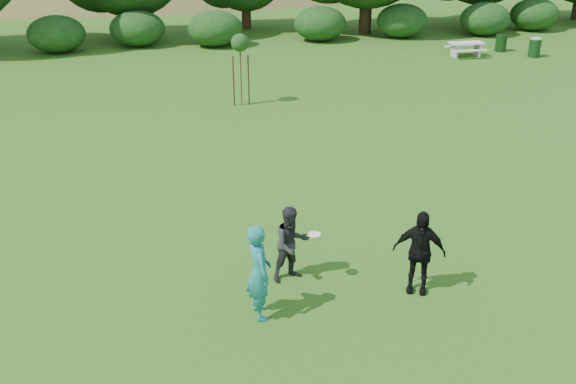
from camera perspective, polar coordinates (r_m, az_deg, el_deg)
name	(u,v)px	position (r m, az deg, el deg)	size (l,w,h in m)	color
ground	(317,299)	(13.41, 2.61, -9.51)	(120.00, 120.00, 0.00)	#19470C
player_teal	(259,272)	(12.42, -2.58, -7.10)	(0.72, 0.47, 1.98)	#1B767C
player_grey	(291,244)	(13.66, 0.31, -4.64)	(0.82, 0.64, 1.69)	#262628
player_black	(419,252)	(13.48, 11.57, -5.23)	(1.08, 0.45, 1.84)	black
trash_can_near	(501,43)	(37.73, 18.41, 12.45)	(0.60, 0.60, 0.90)	black
frisbee	(314,234)	(13.39, 2.36, -3.79)	(0.27, 0.27, 0.03)	white
sapling	(240,45)	(25.58, -4.29, 12.93)	(0.70, 0.70, 2.85)	#402919
picnic_table	(466,47)	(35.82, 15.56, 12.32)	(1.80, 1.48, 0.76)	silver
trash_can_lidded	(535,47)	(36.86, 21.09, 11.96)	(0.60, 0.60, 1.05)	#143716
hillside	(177,75)	(81.60, -9.80, 10.25)	(150.00, 72.00, 52.00)	olive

